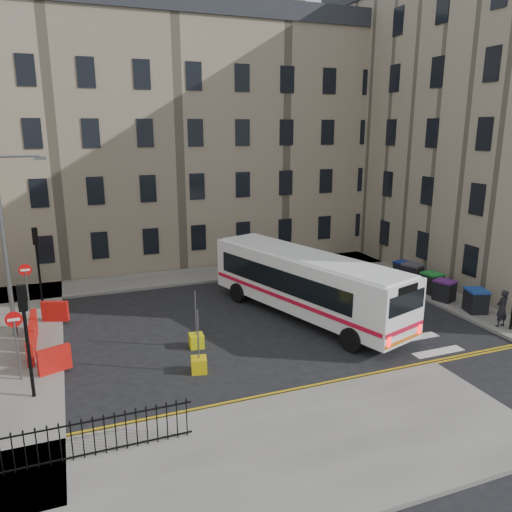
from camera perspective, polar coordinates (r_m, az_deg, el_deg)
ground at (r=25.64m, az=4.36°, el=-6.89°), size 120.00×120.00×0.00m
pavement_north at (r=31.81m, az=-12.28°, el=-2.77°), size 36.00×3.20×0.15m
pavement_east at (r=33.35m, az=15.48°, el=-2.17°), size 2.40×26.00×0.15m
pavement_sw at (r=15.15m, az=-4.11°, el=-23.18°), size 20.00×6.00×0.15m
terrace_north at (r=37.18m, az=-16.29°, el=12.83°), size 38.30×10.80×17.20m
traffic_light_nw at (r=28.80m, az=-23.75°, el=0.28°), size 0.28×0.22×4.10m
traffic_light_sw at (r=18.74m, az=-24.87°, el=-7.08°), size 0.28×0.22×4.10m
streetlamp at (r=24.19m, az=-26.82°, el=1.00°), size 0.50×0.22×8.14m
no_entry_north at (r=27.10m, az=-24.78°, el=-2.41°), size 0.60×0.08×3.00m
no_entry_south at (r=20.47m, az=-25.81°, el=-7.79°), size 0.60×0.08×3.00m
roadworks_barriers at (r=23.71m, az=-23.32°, el=-8.23°), size 1.66×6.26×1.00m
iron_railings at (r=15.87m, az=-22.03°, el=-19.41°), size 7.80×0.04×1.20m
bus at (r=25.06m, az=5.73°, el=-2.97°), size 6.10×11.94×3.19m
wheelie_bin_a at (r=27.92m, az=23.83°, el=-4.67°), size 1.22×1.32×1.20m
wheelie_bin_b at (r=29.10m, az=20.73°, el=-3.69°), size 1.20×1.28×1.14m
wheelie_bin_c at (r=30.16m, az=19.47°, el=-2.91°), size 1.05×1.17×1.18m
wheelie_bin_d at (r=31.64m, az=17.40°, el=-1.92°), size 1.32×1.39×1.20m
wheelie_bin_e at (r=32.03m, az=16.54°, el=-1.66°), size 1.17×1.28×1.19m
pedestrian at (r=26.33m, az=26.29°, el=-5.38°), size 0.70×0.49×1.82m
bollard_yellow at (r=20.13m, az=-6.54°, el=-12.26°), size 0.71×0.71×0.60m
bollard_chevron at (r=22.22m, az=-6.83°, el=-9.59°), size 0.64×0.64×0.60m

